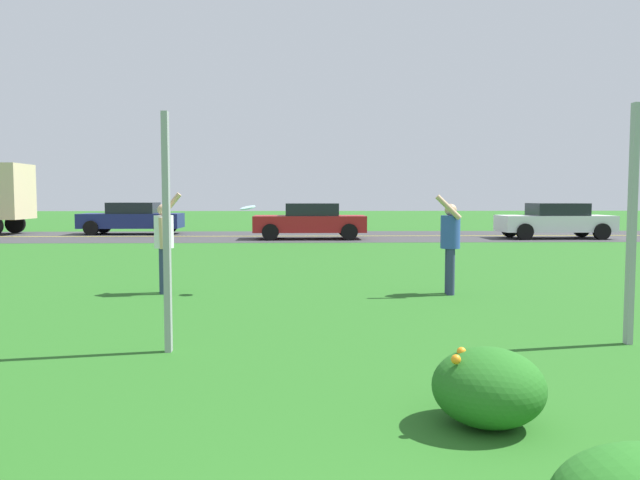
{
  "coord_description": "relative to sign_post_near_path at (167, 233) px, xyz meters",
  "views": [
    {
      "loc": [
        -1.45,
        -1.07,
        1.73
      ],
      "look_at": [
        -1.13,
        9.06,
        1.01
      ],
      "focal_mm": 34.79,
      "sensor_mm": 36.0,
      "label": 1
    }
  ],
  "objects": [
    {
      "name": "car_red_center_right",
      "position": [
        1.86,
        18.28,
        -0.58
      ],
      "size": [
        4.5,
        2.0,
        1.45
      ],
      "color": "maroon",
      "rests_on": "ground"
    },
    {
      "name": "car_navy_rightmost",
      "position": [
        -6.23,
        21.74,
        -0.58
      ],
      "size": [
        4.5,
        2.0,
        1.45
      ],
      "color": "navy",
      "rests_on": "ground"
    },
    {
      "name": "highway_strip",
      "position": [
        2.92,
        20.01,
        -1.32
      ],
      "size": [
        120.0,
        7.68,
        0.01
      ],
      "primitive_type": "cube",
      "color": "#38383A",
      "rests_on": "ground"
    },
    {
      "name": "frisbee_pale_blue",
      "position": [
        0.54,
        4.18,
        0.2
      ],
      "size": [
        0.28,
        0.27,
        0.11
      ],
      "color": "#ADD6E5"
    },
    {
      "name": "car_white_center_left",
      "position": [
        11.94,
        18.28,
        -0.58
      ],
      "size": [
        4.5,
        2.0,
        1.45
      ],
      "color": "silver",
      "rests_on": "ground"
    },
    {
      "name": "person_thrower_white_shirt",
      "position": [
        -0.95,
        4.2,
        -0.37
      ],
      "size": [
        0.46,
        0.49,
        1.8
      ],
      "color": "silver",
      "rests_on": "ground"
    },
    {
      "name": "daylily_clump_near_camera",
      "position": [
        2.88,
        -2.32,
        -1.03
      ],
      "size": [
        0.85,
        0.84,
        0.59
      ],
      "color": "#23661E",
      "rests_on": "ground"
    },
    {
      "name": "ground_plane",
      "position": [
        2.92,
        7.12,
        -1.32
      ],
      "size": [
        120.0,
        120.0,
        0.0
      ],
      "primitive_type": "plane",
      "color": "#26601E"
    },
    {
      "name": "sign_post_near_path",
      "position": [
        0.0,
        0.0,
        0.0
      ],
      "size": [
        0.07,
        0.1,
        2.65
      ],
      "color": "#93969B",
      "rests_on": "ground"
    },
    {
      "name": "highway_center_stripe",
      "position": [
        2.92,
        20.01,
        -1.32
      ],
      "size": [
        120.0,
        0.16,
        0.0
      ],
      "primitive_type": "cube",
      "color": "yellow",
      "rests_on": "ground"
    },
    {
      "name": "person_catcher_blue_shirt",
      "position": [
        4.1,
        3.94,
        -0.37
      ],
      "size": [
        0.49,
        0.49,
        1.76
      ],
      "color": "#2D4C9E",
      "rests_on": "ground"
    },
    {
      "name": "sign_post_by_roadside",
      "position": [
        5.31,
        0.2,
        0.07
      ],
      "size": [
        0.07,
        0.1,
        2.8
      ],
      "color": "#93969B",
      "rests_on": "ground"
    }
  ]
}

